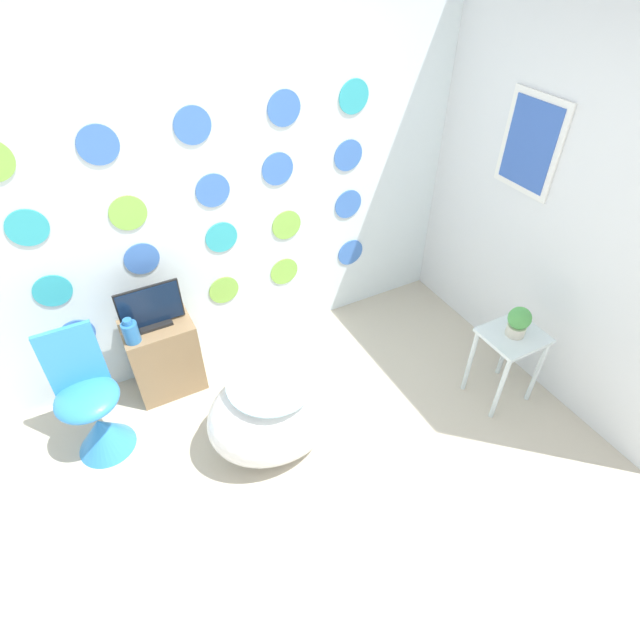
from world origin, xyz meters
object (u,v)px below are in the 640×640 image
object	(u,v)px
chair	(95,416)
tv	(151,309)
vase	(131,332)
bathtub	(274,413)
potted_plant_left	(519,321)

from	to	relation	value
chair	tv	xyz separation A→B (m)	(0.51, 0.32, 0.42)
chair	tv	size ratio (longest dim) A/B	2.18
tv	chair	bearing A→B (deg)	-147.87
chair	tv	distance (m)	0.74
tv	vase	bearing A→B (deg)	-150.13
bathtub	vase	xyz separation A→B (m)	(-0.62, 0.73, 0.35)
bathtub	vase	size ratio (longest dim) A/B	4.67
vase	bathtub	bearing A→B (deg)	-49.71
bathtub	chair	xyz separation A→B (m)	(-0.97, 0.50, -0.02)
tv	potted_plant_left	world-z (taller)	tv
chair	potted_plant_left	distance (m)	2.69
bathtub	chair	distance (m)	1.09
bathtub	tv	bearing A→B (deg)	119.17
vase	potted_plant_left	size ratio (longest dim) A/B	0.85
vase	potted_plant_left	world-z (taller)	potted_plant_left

